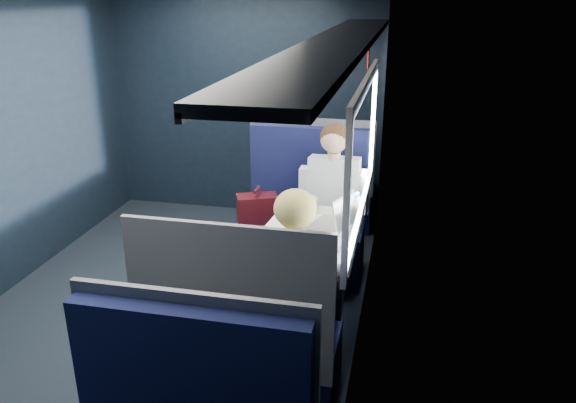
% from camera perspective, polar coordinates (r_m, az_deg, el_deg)
% --- Properties ---
extents(ground, '(2.80, 4.20, 0.01)m').
position_cam_1_polar(ground, '(4.40, -11.75, -10.79)').
color(ground, black).
extents(room_shell, '(3.00, 4.40, 2.40)m').
position_cam_1_polar(room_shell, '(3.83, -13.06, 8.37)').
color(room_shell, black).
rests_on(room_shell, ground).
extents(table, '(0.62, 1.00, 0.74)m').
position_cam_1_polar(table, '(3.80, 1.96, -4.19)').
color(table, '#54565E').
rests_on(table, ground).
extents(seat_bay_near, '(1.08, 0.62, 1.26)m').
position_cam_1_polar(seat_bay_near, '(4.71, 1.45, -2.24)').
color(seat_bay_near, '#0B0E33').
rests_on(seat_bay_near, ground).
extents(seat_bay_far, '(1.04, 0.62, 1.26)m').
position_cam_1_polar(seat_bay_far, '(3.23, -4.28, -14.41)').
color(seat_bay_far, '#0B0E33').
rests_on(seat_bay_far, ground).
extents(seat_row_front, '(1.04, 0.51, 1.16)m').
position_cam_1_polar(seat_row_front, '(5.57, 3.39, 1.32)').
color(seat_row_front, '#0B0E33').
rests_on(seat_row_front, ground).
extents(man, '(0.53, 0.56, 1.32)m').
position_cam_1_polar(man, '(4.41, 4.46, 0.17)').
color(man, black).
rests_on(man, ground).
extents(woman, '(0.53, 0.56, 1.32)m').
position_cam_1_polar(woman, '(3.14, 0.86, -8.60)').
color(woman, black).
rests_on(woman, ground).
extents(papers, '(0.63, 0.86, 0.01)m').
position_cam_1_polar(papers, '(3.69, 1.28, -3.62)').
color(papers, white).
rests_on(papers, table).
extents(laptop, '(0.34, 0.38, 0.24)m').
position_cam_1_polar(laptop, '(3.83, 4.94, -1.76)').
color(laptop, silver).
rests_on(laptop, table).
extents(bottle_small, '(0.06, 0.06, 0.21)m').
position_cam_1_polar(bottle_small, '(3.96, 6.97, -0.64)').
color(bottle_small, silver).
rests_on(bottle_small, table).
extents(cup, '(0.08, 0.08, 0.10)m').
position_cam_1_polar(cup, '(4.13, 6.11, -0.31)').
color(cup, white).
rests_on(cup, table).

